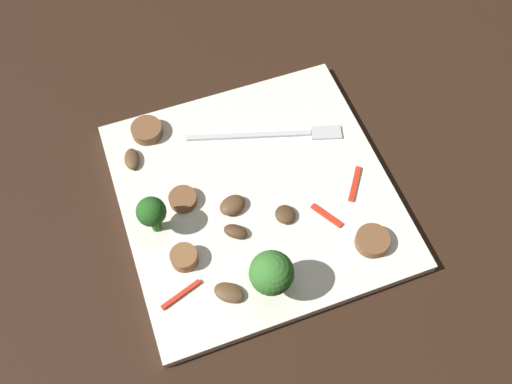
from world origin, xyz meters
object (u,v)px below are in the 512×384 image
Objects in this scene: pepper_strip_0 at (326,215)px; pepper_strip_2 at (355,184)px; broccoli_floret_0 at (272,273)px; sausage_slice_0 at (147,130)px; plate at (256,195)px; pepper_strip_1 at (181,295)px; broccoli_floret_1 at (152,213)px; mushroom_1 at (236,231)px; sausage_slice_3 at (184,258)px; fork at (276,135)px; mushroom_0 at (232,205)px; mushroom_3 at (132,159)px; sausage_slice_1 at (183,199)px; sausage_slice_2 at (372,241)px; mushroom_2 at (229,293)px; mushroom_4 at (285,214)px.

pepper_strip_0 and pepper_strip_2 have the same top height.
sausage_slice_0 is (-0.07, 0.22, -0.03)m from broccoli_floret_0.
pepper_strip_1 is at bearing -142.25° from plate.
mushroom_1 is (0.08, -0.03, -0.03)m from broccoli_floret_1.
plate is 0.11m from sausage_slice_3.
mushroom_0 is (-0.08, -0.07, 0.00)m from fork.
pepper_strip_1 is at bearing -169.53° from pepper_strip_0.
broccoli_floret_0 reaches higher than sausage_slice_3.
pepper_strip_0 is 0.05m from pepper_strip_2.
broccoli_floret_1 reaches higher than mushroom_1.
broccoli_floret_0 is 1.64× the size of pepper_strip_0.
broccoli_floret_1 is at bearing -87.09° from mushroom_3.
sausage_slice_0 is 0.79× the size of pepper_strip_2.
pepper_strip_2 reaches higher than plate.
sausage_slice_1 is at bearing 72.58° from pepper_strip_1.
mushroom_1 is at bearing 155.57° from sausage_slice_2.
fork is 0.15m from sausage_slice_0.
pepper_strip_0 is at bearing -66.60° from fork.
broccoli_floret_0 is 2.46× the size of mushroom_1.
sausage_slice_0 is at bearing 97.89° from sausage_slice_1.
fork is 0.22m from pepper_strip_1.
broccoli_floret_0 is 0.12m from sausage_slice_2.
pepper_strip_1 is (-0.17, -0.03, 0.00)m from pepper_strip_0.
fork is at bearing 20.53° from sausage_slice_1.
mushroom_0 is (-0.03, -0.01, 0.01)m from plate.
mushroom_2 reaches higher than pepper_strip_1.
pepper_strip_1 reaches higher than plate.
mushroom_0 is at bearing 172.24° from pepper_strip_2.
pepper_strip_2 is (0.04, 0.03, -0.00)m from pepper_strip_0.
fork is 0.17m from mushroom_3.
fork is at bearing 38.40° from sausage_slice_3.
sausage_slice_3 is at bearing -152.13° from plate.
pepper_strip_0 is at bearing -1.02° from sausage_slice_3.
mushroom_2 is at bearing -57.62° from sausage_slice_3.
pepper_strip_2 is (0.20, -0.14, -0.00)m from sausage_slice_0.
mushroom_0 is 1.03× the size of mushroom_3.
sausage_slice_0 is 1.15× the size of mushroom_2.
pepper_strip_2 is at bearing -26.88° from mushroom_3.
mushroom_3 is (-0.05, 0.18, 0.00)m from mushroom_2.
mushroom_2 is 0.18m from pepper_strip_2.
sausage_slice_3 is at bearing -173.59° from pepper_strip_2.
pepper_strip_0 is (0.01, -0.12, -0.00)m from fork.
sausage_slice_2 is at bearing -35.94° from mushroom_0.
mushroom_2 reaches higher than pepper_strip_0.
sausage_slice_2 is 0.78× the size of pepper_strip_1.
sausage_slice_3 is at bearing -173.96° from mushroom_4.
mushroom_1 is 0.57× the size of pepper_strip_1.
sausage_slice_2 is at bearing -54.95° from pepper_strip_0.
fork is 3.92× the size of pepper_strip_2.
mushroom_3 is 0.23m from pepper_strip_0.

